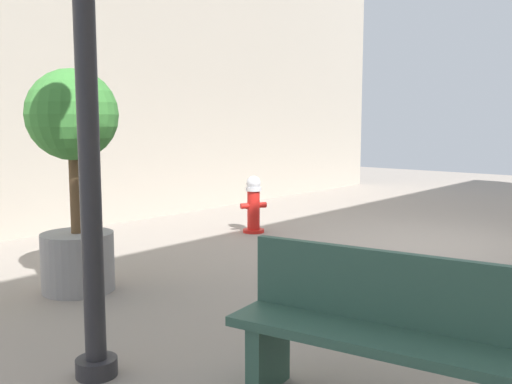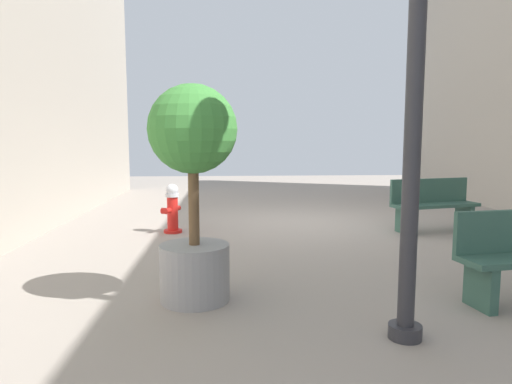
{
  "view_description": "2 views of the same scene",
  "coord_description": "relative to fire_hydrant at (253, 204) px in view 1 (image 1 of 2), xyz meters",
  "views": [
    {
      "loc": [
        -3.13,
        7.51,
        1.71
      ],
      "look_at": [
        1.28,
        2.31,
        0.87
      ],
      "focal_mm": 40.27,
      "sensor_mm": 36.0,
      "label": 1
    },
    {
      "loc": [
        1.58,
        8.95,
        1.68
      ],
      "look_at": [
        1.13,
        1.89,
        0.85
      ],
      "focal_mm": 31.71,
      "sensor_mm": 36.0,
      "label": 2
    }
  ],
  "objects": [
    {
      "name": "ground_plane",
      "position": [
        -2.58,
        -0.85,
        -0.44
      ],
      "size": [
        23.4,
        23.4,
        0.0
      ],
      "primitive_type": "plane",
      "color": "gray"
    },
    {
      "name": "planter_tree",
      "position": [
        -0.65,
        3.5,
        0.89
      ],
      "size": [
        0.9,
        0.9,
        2.23
      ],
      "color": "gray",
      "rests_on": "ground_plane"
    },
    {
      "name": "fire_hydrant",
      "position": [
        0.0,
        0.0,
        0.0
      ],
      "size": [
        0.39,
        0.41,
        0.88
      ],
      "color": "red",
      "rests_on": "ground_plane"
    },
    {
      "name": "bench_far",
      "position": [
        -4.19,
        3.75,
        0.06
      ],
      "size": [
        1.84,
        0.7,
        0.95
      ],
      "color": "#33594C",
      "rests_on": "ground_plane"
    }
  ]
}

